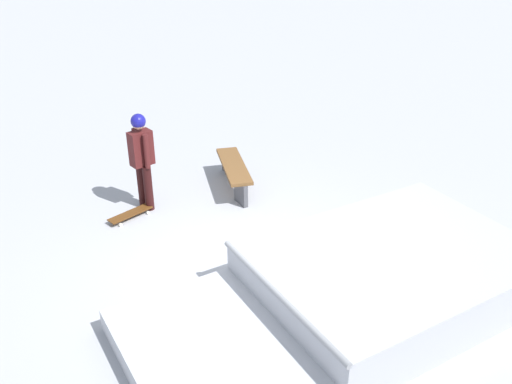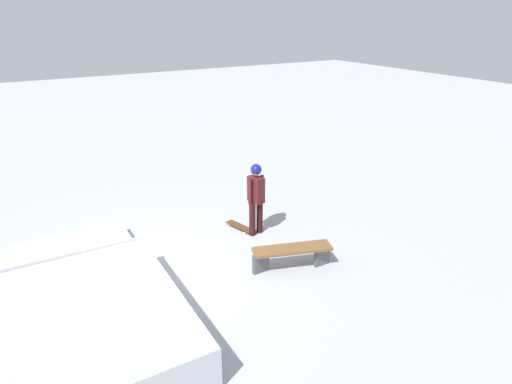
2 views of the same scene
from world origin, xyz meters
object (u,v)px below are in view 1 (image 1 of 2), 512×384
object	(u,v)px
skater	(142,154)
skateboard	(130,214)
park_bench	(234,170)
skate_ramp	(363,286)

from	to	relation	value
skater	skateboard	world-z (taller)	skater
skater	park_bench	bearing A→B (deg)	-14.85
park_bench	skateboard	bearing A→B (deg)	2.00
skateboard	skater	bearing A→B (deg)	15.35
skateboard	park_bench	size ratio (longest dim) A/B	0.50
skate_ramp	park_bench	size ratio (longest dim) A/B	3.30
skater	skate_ramp	bearing A→B (deg)	-79.88
skateboard	park_bench	distance (m)	2.09
skate_ramp	park_bench	world-z (taller)	skate_ramp
skate_ramp	park_bench	xyz separation A→B (m)	(-0.23, -3.89, 0.04)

